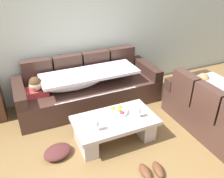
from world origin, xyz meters
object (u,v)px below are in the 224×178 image
object	(u,v)px
couch_along_wall	(87,88)
open_magazine	(125,114)
coffee_table	(115,127)
crumpled_garment	(58,152)
fruit_bowl	(118,112)
wine_glass_near_left	(97,124)
couch_near_window	(222,114)
pair_of_shoes	(152,170)
wine_glass_near_right	(139,111)

from	to	relation	value
couch_along_wall	open_magazine	distance (m)	1.13
couch_along_wall	open_magazine	bearing A→B (deg)	-77.94
coffee_table	crumpled_garment	size ratio (longest dim) A/B	3.00
fruit_bowl	coffee_table	bearing A→B (deg)	-136.54
open_magazine	crumpled_garment	xyz separation A→B (m)	(-1.05, -0.02, -0.33)
fruit_bowl	wine_glass_near_left	world-z (taller)	wine_glass_near_left
wine_glass_near_left	fruit_bowl	bearing A→B (deg)	28.47
coffee_table	open_magazine	bearing A→B (deg)	11.50
coffee_table	fruit_bowl	bearing A→B (deg)	43.46
couch_along_wall	crumpled_garment	distance (m)	1.41
coffee_table	wine_glass_near_left	world-z (taller)	wine_glass_near_left
couch_along_wall	coffee_table	xyz separation A→B (m)	(0.05, -1.14, -0.09)
crumpled_garment	wine_glass_near_left	bearing A→B (deg)	-16.69
fruit_bowl	crumpled_garment	bearing A→B (deg)	-175.63
fruit_bowl	wine_glass_near_left	distance (m)	0.50
couch_near_window	pair_of_shoes	bearing A→B (deg)	101.58
couch_along_wall	fruit_bowl	xyz separation A→B (m)	(0.15, -1.04, 0.09)
couch_along_wall	coffee_table	world-z (taller)	couch_along_wall
open_magazine	pair_of_shoes	size ratio (longest dim) A/B	0.86
couch_near_window	open_magazine	world-z (taller)	couch_near_window
couch_near_window	fruit_bowl	bearing A→B (deg)	68.37
open_magazine	couch_along_wall	bearing A→B (deg)	94.82
couch_near_window	coffee_table	size ratio (longest dim) A/B	1.55
fruit_bowl	crumpled_garment	world-z (taller)	fruit_bowl
couch_along_wall	fruit_bowl	distance (m)	1.06
fruit_bowl	wine_glass_near_left	bearing A→B (deg)	-151.53
couch_near_window	wine_glass_near_right	distance (m)	1.32
fruit_bowl	pair_of_shoes	xyz separation A→B (m)	(0.06, -0.88, -0.38)
crumpled_garment	couch_along_wall	bearing A→B (deg)	53.94
wine_glass_near_left	couch_near_window	bearing A→B (deg)	-10.47
wine_glass_near_left	pair_of_shoes	bearing A→B (deg)	-52.35
wine_glass_near_right	fruit_bowl	bearing A→B (deg)	140.06
fruit_bowl	wine_glass_near_left	size ratio (longest dim) A/B	1.69
wine_glass_near_left	wine_glass_near_right	world-z (taller)	same
couch_near_window	open_magazine	xyz separation A→B (m)	(-1.39, 0.53, 0.05)
coffee_table	pair_of_shoes	world-z (taller)	coffee_table
fruit_bowl	wine_glass_near_right	bearing A→B (deg)	-39.94
couch_along_wall	wine_glass_near_right	xyz separation A→B (m)	(0.38, -1.24, 0.17)
couch_along_wall	wine_glass_near_left	distance (m)	1.32
coffee_table	open_magazine	world-z (taller)	open_magazine
open_magazine	crumpled_garment	distance (m)	1.10
coffee_table	crumpled_garment	world-z (taller)	coffee_table
wine_glass_near_left	wine_glass_near_right	distance (m)	0.66
wine_glass_near_left	pair_of_shoes	world-z (taller)	wine_glass_near_left
fruit_bowl	pair_of_shoes	size ratio (longest dim) A/B	0.86
couch_along_wall	open_magazine	world-z (taller)	couch_along_wall
wine_glass_near_left	open_magazine	bearing A→B (deg)	19.16
coffee_table	fruit_bowl	distance (m)	0.23
couch_near_window	coffee_table	world-z (taller)	couch_near_window
wine_glass_near_right	coffee_table	bearing A→B (deg)	162.59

